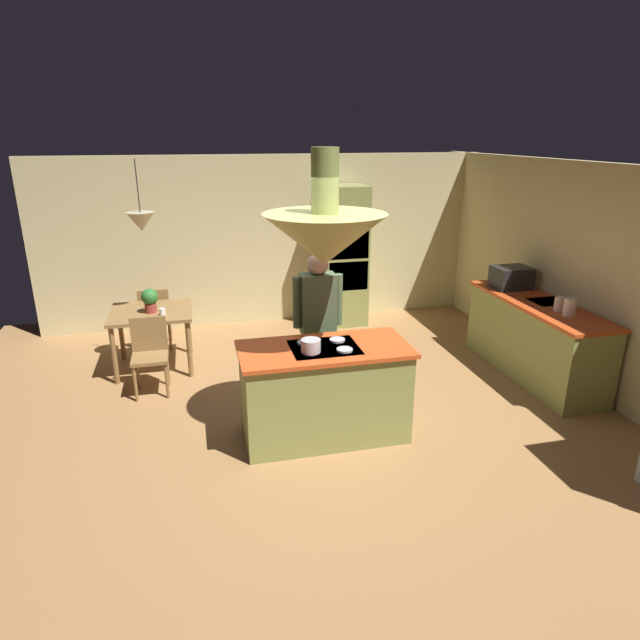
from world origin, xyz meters
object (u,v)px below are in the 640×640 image
Objects in this scene: canister_sugar at (559,304)px; cooking_pot_on_cooktop at (311,346)px; chair_by_back_wall at (155,314)px; potted_plant_on_table at (150,299)px; person_at_island at (318,320)px; oven_tower at (343,256)px; canister_flour at (570,307)px; microwave_on_counter at (511,277)px; cup_on_table at (162,312)px; dining_table at (152,319)px; kitchen_island at (324,392)px; chair_facing_island at (150,350)px.

cooking_pot_on_cooktop is at bearing -169.03° from canister_sugar.
potted_plant_on_table reaches higher than chair_by_back_wall.
person_at_island is 0.83m from cooking_pot_on_cooktop.
oven_tower is 10.69× the size of canister_flour.
cup_on_table is at bearing 174.29° from microwave_on_counter.
person_at_island is 1.95× the size of chair_by_back_wall.
dining_table is 0.28m from potted_plant_on_table.
canister_flour reaches higher than kitchen_island.
microwave_on_counter reaches higher than cooking_pot_on_cooktop.
dining_table is 2.32m from person_at_island.
chair_facing_island is at bearing 165.73° from canister_flour.
dining_table is at bearing 158.06° from canister_flour.
chair_facing_island is at bearing -179.89° from microwave_on_counter.
kitchen_island reaches higher than dining_table.
kitchen_island is 2.22m from chair_facing_island.
microwave_on_counter is (4.54, -0.67, 0.43)m from dining_table.
person_at_island is 3.69× the size of microwave_on_counter.
kitchen_island is at bearing -97.81° from person_at_island.
potted_plant_on_table is (0.01, 0.61, 0.42)m from chair_facing_island.
kitchen_island is at bearing -50.27° from potted_plant_on_table.
person_at_island reaches higher than canister_sugar.
person_at_island is 18.84× the size of cup_on_table.
microwave_on_counter is 3.38m from cooking_pot_on_cooktop.
chair_facing_island is 2.25m from cooking_pot_on_cooktop.
canister_flour is (4.54, -2.50, 0.53)m from chair_by_back_wall.
person_at_island is 5.65× the size of potted_plant_on_table.
chair_facing_island is 4.71m from canister_flour.
potted_plant_on_table is 0.25m from cup_on_table.
cooking_pot_on_cooktop reaches higher than dining_table.
cup_on_table reaches higher than dining_table.
cooking_pot_on_cooktop reaches higher than chair_by_back_wall.
cooking_pot_on_cooktop is (1.54, -2.90, 0.52)m from chair_by_back_wall.
potted_plant_on_table is 3.33× the size of cup_on_table.
dining_table is 0.69m from chair_by_back_wall.
chair_by_back_wall is 4.83× the size of cooking_pot_on_cooktop.
canister_flour reaches higher than canister_sugar.
chair_by_back_wall is 9.67× the size of cup_on_table.
person_at_island is at bearing -38.84° from dining_table.
cup_on_table is at bearing 124.71° from cooking_pot_on_cooktop.
canister_sugar is (1.74, -2.79, -0.04)m from oven_tower.
canister_flour is at bearing -8.01° from person_at_island.
potted_plant_on_table reaches higher than cup_on_table.
chair_by_back_wall is at bearing 90.77° from potted_plant_on_table.
oven_tower is at bearing -170.49° from chair_by_back_wall.
cup_on_table is (-2.65, -1.37, -0.25)m from oven_tower.
oven_tower is 3.05m from dining_table.
potted_plant_on_table reaches higher than kitchen_island.
kitchen_island is 3.53× the size of microwave_on_counter.
person_at_island is 2.78m from canister_flour.
canister_flour is (4.54, -1.15, 0.53)m from chair_facing_island.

